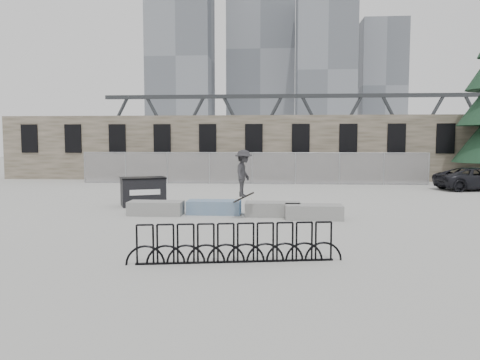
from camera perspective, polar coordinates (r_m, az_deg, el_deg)
name	(u,v)px	position (r m, az deg, el deg)	size (l,w,h in m)	color
ground	(236,215)	(17.51, -0.49, -4.25)	(120.00, 120.00, 0.00)	#A7A7A3
stone_wall	(255,148)	(33.51, 1.79, 3.96)	(36.00, 2.58, 4.50)	brown
chainlink_fence	(252,168)	(29.82, 1.48, 1.51)	(22.06, 0.06, 2.02)	gray
planter_far_left	(156,207)	(17.71, -10.22, -3.32)	(2.00, 0.90, 0.51)	gray
planter_center_left	(214,207)	(17.70, -3.17, -3.25)	(2.00, 0.90, 0.51)	#34659C
planter_center_right	(273,208)	(17.22, 4.00, -3.48)	(2.00, 0.90, 0.51)	gray
planter_offset	(314,211)	(16.70, 8.98, -3.79)	(2.00, 0.90, 0.51)	gray
dumpster	(143,191)	(20.29, -11.72, -1.36)	(2.13, 1.77, 1.21)	black
bike_rack	(236,244)	(10.67, -0.52, -7.76)	(4.88, 0.85, 0.90)	black
skyline_towers	(265,63)	(112.53, 3.02, 14.05)	(58.00, 28.00, 48.00)	slate
truss_bridge	(331,132)	(72.75, 11.05, 5.82)	(70.00, 3.00, 9.80)	#2D3033
suv	(478,179)	(29.23, 26.99, 0.13)	(2.10, 4.56, 1.27)	black
skateboarder	(244,173)	(16.34, 0.44, 0.83)	(0.78, 1.15, 1.86)	#29292B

